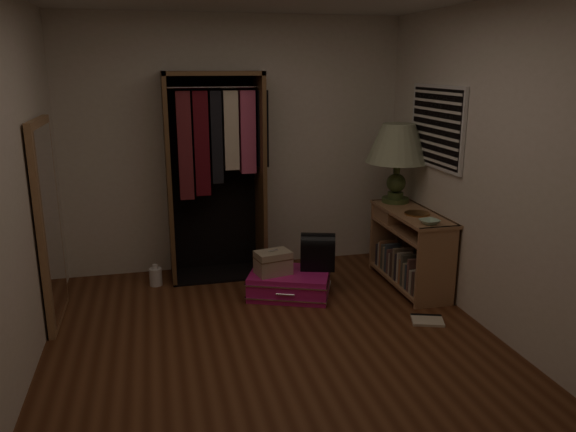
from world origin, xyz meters
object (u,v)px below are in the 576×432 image
at_px(console_bookshelf, 408,246).
at_px(pink_suitcase, 289,283).
at_px(black_bag, 318,250).
at_px(white_jug, 156,276).
at_px(floor_mirror, 49,224).
at_px(open_wardrobe, 217,158).
at_px(train_case, 273,262).
at_px(table_lamp, 398,145).

height_order(console_bookshelf, pink_suitcase, console_bookshelf).
bearing_deg(console_bookshelf, black_bag, 177.99).
height_order(black_bag, white_jug, black_bag).
xyz_separation_m(floor_mirror, black_bag, (2.32, 0.08, -0.44)).
bearing_deg(open_wardrobe, train_case, -61.08).
relative_size(floor_mirror, white_jug, 7.90).
xyz_separation_m(pink_suitcase, black_bag, (0.29, 0.03, 0.29)).
distance_m(black_bag, white_jug, 1.63).
xyz_separation_m(console_bookshelf, train_case, (-1.36, -0.00, -0.06)).
bearing_deg(floor_mirror, open_wardrobe, 27.54).
distance_m(console_bookshelf, open_wardrobe, 2.07).
height_order(console_bookshelf, train_case, console_bookshelf).
relative_size(console_bookshelf, black_bag, 3.04).
bearing_deg(pink_suitcase, white_jug, 177.81).
bearing_deg(white_jug, black_bag, -18.73).
bearing_deg(black_bag, train_case, -157.96).
height_order(pink_suitcase, black_bag, black_bag).
height_order(pink_suitcase, table_lamp, table_lamp).
xyz_separation_m(train_case, white_jug, (-1.07, 0.55, -0.25)).
xyz_separation_m(open_wardrobe, train_case, (0.40, -0.73, -0.88)).
height_order(open_wardrobe, pink_suitcase, open_wardrobe).
xyz_separation_m(console_bookshelf, open_wardrobe, (-1.76, 0.73, 0.82)).
bearing_deg(floor_mirror, black_bag, 1.92).
relative_size(floor_mirror, train_case, 4.75).
xyz_separation_m(pink_suitcase, train_case, (-0.16, -0.00, 0.22)).
xyz_separation_m(console_bookshelf, floor_mirror, (-3.24, -0.05, 0.45)).
height_order(floor_mirror, train_case, floor_mirror).
height_order(open_wardrobe, train_case, open_wardrobe).
bearing_deg(console_bookshelf, pink_suitcase, -179.88).
distance_m(open_wardrobe, white_jug, 1.32).
height_order(console_bookshelf, open_wardrobe, open_wardrobe).
bearing_deg(table_lamp, white_jug, 175.73).
bearing_deg(console_bookshelf, floor_mirror, -179.19).
xyz_separation_m(open_wardrobe, floor_mirror, (-1.48, -0.77, -0.36)).
height_order(open_wardrobe, table_lamp, open_wardrobe).
relative_size(floor_mirror, table_lamp, 2.13).
height_order(console_bookshelf, white_jug, console_bookshelf).
xyz_separation_m(open_wardrobe, white_jug, (-0.66, -0.18, -1.12)).
bearing_deg(black_bag, table_lamp, 37.08).
height_order(pink_suitcase, white_jug, pink_suitcase).
bearing_deg(black_bag, floor_mirror, -160.82).
bearing_deg(train_case, console_bookshelf, -11.59).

